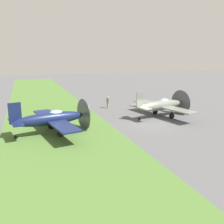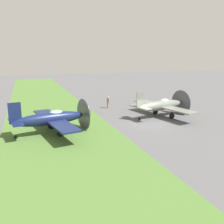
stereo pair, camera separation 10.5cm
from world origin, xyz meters
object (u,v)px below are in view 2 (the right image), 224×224
ground_crew_chief (108,102)px  fuel_drum (89,113)px  airplane_lead (162,105)px  airplane_wingman (52,119)px

ground_crew_chief → fuel_drum: (3.93, -3.84, -0.46)m
airplane_lead → airplane_wingman: 13.56m
ground_crew_chief → airplane_lead: bearing=-154.3°
airplane_lead → fuel_drum: (-3.09, -8.39, -0.99)m
ground_crew_chief → fuel_drum: bearing=128.4°
airplane_wingman → fuel_drum: 7.42m
airplane_lead → airplane_wingman: (2.33, -13.36, 0.01)m
airplane_lead → airplane_wingman: bearing=-92.3°
fuel_drum → airplane_wingman: bearing=-42.5°
airplane_lead → fuel_drum: bearing=-122.4°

